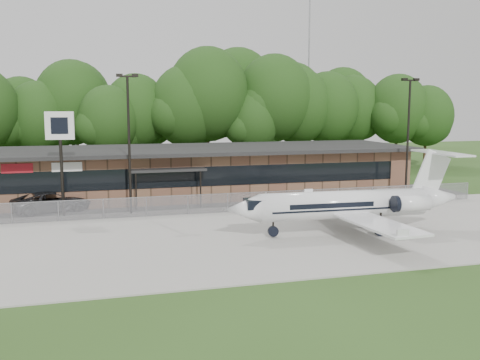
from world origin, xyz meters
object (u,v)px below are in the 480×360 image
object	(u,v)px
business_jet	(352,205)
pole_sign	(60,137)
terminal	(182,171)
suv	(52,202)

from	to	relation	value
business_jet	pole_sign	bearing A→B (deg)	151.96
pole_sign	terminal	bearing A→B (deg)	41.49
terminal	business_jet	bearing A→B (deg)	-65.62
terminal	pole_sign	distance (m)	12.62
terminal	pole_sign	bearing A→B (deg)	-143.79
suv	pole_sign	distance (m)	5.50
terminal	pole_sign	xyz separation A→B (m)	(-9.76, -7.14, 3.62)
suv	business_jet	bearing A→B (deg)	-142.81
terminal	suv	xyz separation A→B (m)	(-10.69, -5.04, -1.38)
suv	pole_sign	size ratio (longest dim) A/B	0.76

